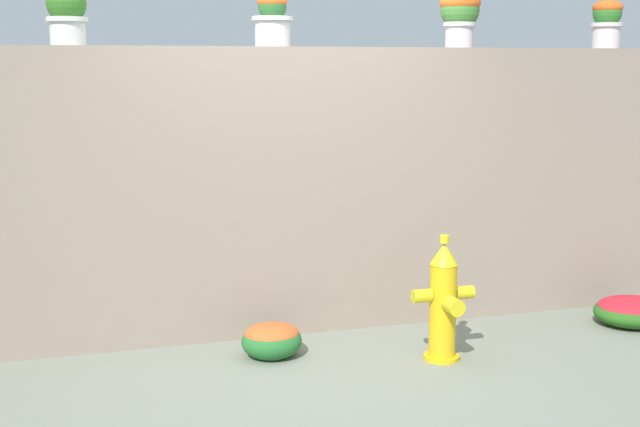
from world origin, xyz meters
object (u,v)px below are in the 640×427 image
Objects in this scene: potted_plant_1 at (67,9)px; fire_hydrant at (443,303)px; potted_plant_3 at (460,13)px; flower_bush_right at (272,339)px; flower_bush_left at (632,310)px; potted_plant_4 at (607,20)px; potted_plant_2 at (272,18)px.

potted_plant_1 reaches higher than fire_hydrant.
potted_plant_3 is (2.83, 0.03, 0.03)m from potted_plant_1.
flower_bush_right is at bearing -24.34° from potted_plant_1.
potted_plant_3 reaches higher than flower_bush_left.
potted_plant_3 is 1.07× the size of potted_plant_4.
fire_hydrant is at bearing -22.04° from potted_plant_1.
potted_plant_3 reaches higher than potted_plant_2.
potted_plant_1 is 0.96× the size of flower_bush_right.
potted_plant_4 is at bearing 0.93° from potted_plant_1.
flower_bush_right is at bearing -168.04° from potted_plant_4.
fire_hydrant is 1.76m from flower_bush_left.
flower_bush_left is at bearing -29.70° from potted_plant_3.
potted_plant_3 is at bearing -178.58° from potted_plant_4.
potted_plant_4 is (2.74, -0.00, 0.03)m from potted_plant_2.
potted_plant_1 is at bearing 155.66° from flower_bush_right.
potted_plant_2 is 0.44× the size of fire_hydrant.
flower_bush_left is at bearing -1.81° from flower_bush_right.
potted_plant_2 is 0.95× the size of potted_plant_4.
flower_bush_right reaches higher than flower_bush_left.
flower_bush_right is at bearing 160.63° from fire_hydrant.
potted_plant_3 is at bearing 0.70° from potted_plant_1.
flower_bush_right is (-2.79, 0.09, 0.01)m from flower_bush_left.
potted_plant_1 is at bearing -179.07° from potted_plant_4.
fire_hydrant is (-1.83, -1.00, -1.91)m from potted_plant_4.
fire_hydrant is 1.18m from flower_bush_right.
potted_plant_2 is (1.39, 0.07, -0.03)m from potted_plant_1.
fire_hydrant is (0.91, -1.00, -1.88)m from potted_plant_2.
potted_plant_2 is 2.74m from potted_plant_4.
potted_plant_3 is 2.23m from fire_hydrant.
potted_plant_2 is 0.91× the size of flower_bush_right.
flower_bush_right is (-0.18, -0.62, -2.15)m from potted_plant_2.
fire_hydrant reaches higher than flower_bush_right.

